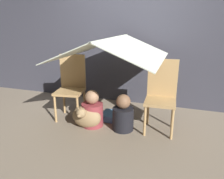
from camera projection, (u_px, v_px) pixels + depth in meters
ground_plane at (107, 131)px, 3.13m from camera, size 8.80×8.80×0.00m
wall_back at (130, 36)px, 3.93m from camera, size 7.00×0.05×2.50m
chair_left at (71, 84)px, 3.48m from camera, size 0.47×0.47×1.01m
chair_right at (161, 93)px, 3.06m from camera, size 0.44×0.44×1.01m
sheet_canopy at (112, 48)px, 3.01m from camera, size 1.41×1.50×0.29m
person_front at (92, 111)px, 3.25m from camera, size 0.32×0.32×0.55m
person_second at (123, 115)px, 3.12m from camera, size 0.31×0.31×0.54m
dog at (86, 116)px, 3.19m from camera, size 0.44×0.39×0.38m
floor_cushion at (115, 116)px, 3.50m from camera, size 0.41×0.33×0.10m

